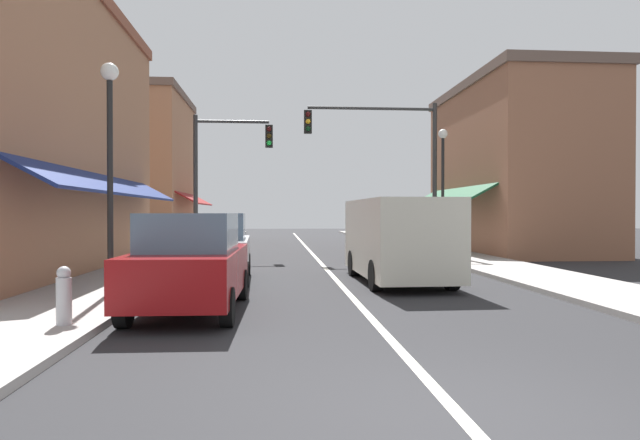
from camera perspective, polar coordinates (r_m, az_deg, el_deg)
name	(u,v)px	position (r m, az deg, el deg)	size (l,w,h in m)	color
ground_plane	(315,257)	(22.64, -0.53, -3.77)	(80.00, 80.00, 0.00)	#28282B
sidewalk_left	(178,256)	(22.91, -14.41, -3.59)	(2.60, 56.00, 0.12)	#A39E99
sidewalk_right	(447,254)	(23.67, 12.90, -3.45)	(2.60, 56.00, 0.12)	#A39E99
lane_center_stripe	(315,256)	(22.64, -0.53, -3.76)	(0.14, 52.00, 0.01)	silver
storefront_left_block	(20,127)	(18.22, -28.45, 8.43)	(5.49, 14.20, 8.49)	#9E6B4C
storefront_right_block	(514,168)	(26.88, 19.24, 5.08)	(6.16, 10.20, 7.66)	#8E5B42
storefront_far_left	(137,169)	(33.55, -18.28, 5.01)	(6.73, 8.20, 8.60)	#9E6B4C
parked_car_nearest_left	(191,263)	(10.20, -13.13, -4.34)	(1.86, 4.14, 1.77)	maroon
parked_car_second_left	(215,248)	(14.65, -10.73, -2.80)	(1.88, 4.15, 1.77)	silver
van_in_lane	(397,238)	(14.35, 7.95, -1.79)	(2.08, 5.22, 2.12)	beige
traffic_signal_mast_arm	(392,152)	(22.49, 7.36, 6.97)	(5.37, 0.50, 6.19)	#333333
traffic_signal_left_corner	(221,163)	(22.76, -10.11, 5.73)	(3.19, 0.50, 5.71)	#333333
street_lamp_left_near	(110,141)	(12.25, -20.75, 7.63)	(0.36, 0.36, 4.84)	black
street_lamp_right_mid	(443,172)	(22.00, 12.49, 4.82)	(0.36, 0.36, 5.01)	black
fire_hydrant	(64,296)	(9.10, -24.79, -7.08)	(0.22, 0.22, 0.87)	#B2B2B7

